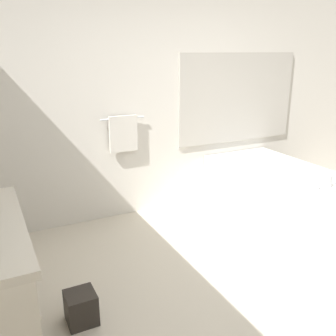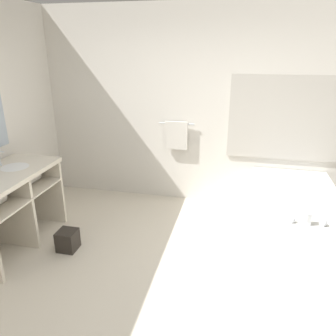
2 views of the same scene
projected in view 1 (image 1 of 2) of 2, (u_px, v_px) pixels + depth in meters
name	position (u px, v px, depth m)	size (l,w,h in m)	color
ground_plane	(271.00, 319.00, 2.71)	(16.00, 16.00, 0.00)	beige
wall_back_with_blinds	(149.00, 98.00, 4.22)	(7.40, 0.13, 2.70)	silver
bathtub	(275.00, 189.00, 4.33)	(0.96, 1.60, 0.70)	white
waste_bin	(81.00, 308.00, 2.65)	(0.21, 0.21, 0.23)	#2D2823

